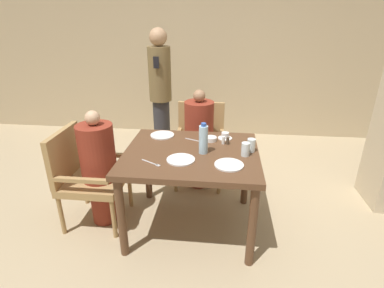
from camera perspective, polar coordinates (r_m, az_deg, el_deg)
The scene contains 20 objects.
ground_plane at distance 2.99m, azimuth -0.11°, elevation -15.09°, with size 16.00×16.00×0.00m, color tan.
wall_back at distance 4.90m, azimuth 3.29°, elevation 17.93°, with size 8.00×0.06×2.80m.
dining_table at distance 2.62m, azimuth -0.12°, elevation -3.48°, with size 1.16×0.99×0.78m.
chair_left_side at distance 2.97m, azimuth -19.68°, elevation -5.24°, with size 0.55×0.55×0.92m.
diner_in_left_chair at distance 2.88m, azimuth -17.26°, elevation -4.29°, with size 0.32×0.32×1.12m.
chair_far_side at distance 3.52m, azimuth 1.51°, elevation 0.75°, with size 0.55×0.55×0.92m.
diner_in_far_chair at distance 3.36m, azimuth 1.32°, elevation 1.07°, with size 0.32×0.32×1.14m.
standing_host at distance 4.05m, azimuth -6.03°, elevation 9.91°, with size 0.29×0.33×1.72m.
plate_main_left at distance 2.43m, azimuth -2.16°, elevation -2.99°, with size 0.23×0.23×0.01m.
plate_main_right at distance 2.36m, azimuth 7.06°, elevation -3.96°, with size 0.23×0.23×0.01m.
plate_dessert_center at distance 2.93m, azimuth -5.67°, elevation 1.70°, with size 0.23×0.23×0.01m.
teacup_with_saucer at distance 2.86m, azimuth 6.32°, elevation 1.49°, with size 0.13×0.13×0.06m.
bowl_small at distance 2.80m, azimuth 3.60°, elevation 0.98°, with size 0.11×0.11×0.04m.
water_bottle at distance 2.51m, azimuth 2.18°, elevation 0.92°, with size 0.08×0.08×0.27m.
glass_tall_near at distance 2.52m, azimuth 10.15°, elevation -1.00°, with size 0.07×0.07×0.12m.
glass_tall_mid at distance 2.61m, azimuth 11.20°, elevation -0.24°, with size 0.07×0.07×0.12m.
salt_shaker at distance 2.73m, azimuth 5.98°, elevation 0.70°, with size 0.03×0.03×0.07m.
pepper_shaker at distance 2.74m, azimuth 6.80°, elevation 0.63°, with size 0.03×0.03×0.07m.
fork_beside_plate at distance 2.39m, azimuth -7.50°, elevation -3.68°, with size 0.17×0.11×0.00m.
knife_beside_plate at distance 2.80m, azimuth 0.72°, elevation 0.68°, with size 0.19×0.09×0.00m.
Camera 1 is at (0.26, -2.33, 1.86)m, focal length 28.00 mm.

